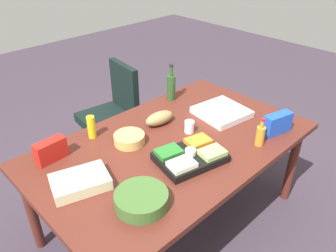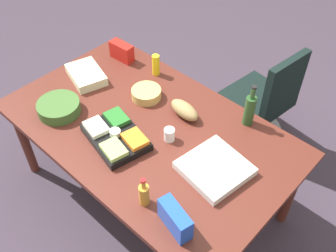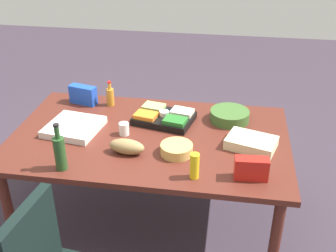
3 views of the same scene
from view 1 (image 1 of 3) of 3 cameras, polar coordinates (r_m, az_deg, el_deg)
name	(u,v)px [view 1 (image 1 of 3)]	position (r m, az deg, el deg)	size (l,w,h in m)	color
ground_plane	(172,219)	(2.83, 0.75, -15.44)	(10.00, 10.00, 0.00)	#392E3A
conference_table	(173,150)	(2.38, 0.87, -4.17)	(1.95, 1.18, 0.75)	#512119
office_chair	(112,122)	(3.41, -9.41, 0.65)	(0.56, 0.56, 0.92)	gray
pizza_box	(222,112)	(2.70, 9.09, 2.36)	(0.36, 0.36, 0.05)	silver
veggie_tray	(190,156)	(2.16, 3.80, -5.08)	(0.47, 0.38, 0.09)	black
salad_bowl	(141,200)	(1.85, -4.53, -12.33)	(0.29, 0.29, 0.08)	#3A5E29
chip_bag_red	(51,150)	(2.27, -19.27, -3.93)	(0.20, 0.08, 0.14)	red
bread_loaf	(159,118)	(2.53, -1.46, 1.32)	(0.24, 0.11, 0.10)	olive
chip_bowl	(129,139)	(2.33, -6.57, -2.17)	(0.21, 0.21, 0.07)	tan
dressing_bottle	(260,135)	(2.36, 15.38, -1.50)	(0.08, 0.08, 0.21)	#C38328
paper_cup	(189,127)	(2.44, 3.64, -0.13)	(0.07, 0.07, 0.09)	white
sheet_cake	(80,182)	(2.02, -14.66, -9.16)	(0.32, 0.22, 0.07)	beige
chip_bag_blue	(277,123)	(2.54, 18.05, 0.41)	(0.22, 0.08, 0.15)	blue
mustard_bottle	(91,127)	(2.42, -12.86, -0.16)	(0.06, 0.06, 0.17)	yellow
wine_bottle	(171,86)	(2.87, 0.55, 6.73)	(0.08, 0.08, 0.31)	#254921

